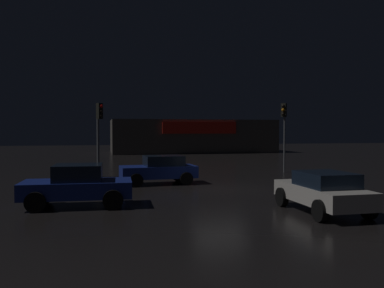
{
  "coord_description": "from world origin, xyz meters",
  "views": [
    {
      "loc": [
        -5.45,
        -18.32,
        2.79
      ],
      "look_at": [
        0.34,
        7.54,
        1.9
      ],
      "focal_mm": 38.07,
      "sensor_mm": 36.0,
      "label": 1
    }
  ],
  "objects_px": {
    "car_far": "(78,185)",
    "car_crossing": "(323,191)",
    "traffic_signal_opposite": "(99,126)",
    "store_building": "(191,136)",
    "car_near": "(160,169)",
    "traffic_signal_main": "(284,120)"
  },
  "relations": [
    {
      "from": "car_far",
      "to": "car_near",
      "type": "bearing_deg",
      "value": 55.59
    },
    {
      "from": "store_building",
      "to": "car_crossing",
      "type": "relative_size",
      "value": 5.03
    },
    {
      "from": "traffic_signal_opposite",
      "to": "car_crossing",
      "type": "xyz_separation_m",
      "value": [
        7.43,
        -12.49,
        -2.34
      ]
    },
    {
      "from": "traffic_signal_main",
      "to": "traffic_signal_opposite",
      "type": "xyz_separation_m",
      "value": [
        -11.87,
        0.08,
        -0.39
      ]
    },
    {
      "from": "car_near",
      "to": "traffic_signal_main",
      "type": "bearing_deg",
      "value": 23.84
    },
    {
      "from": "car_near",
      "to": "car_far",
      "type": "xyz_separation_m",
      "value": [
        -3.81,
        -5.56,
        0.02
      ]
    },
    {
      "from": "car_far",
      "to": "traffic_signal_opposite",
      "type": "bearing_deg",
      "value": 85.57
    },
    {
      "from": "traffic_signal_opposite",
      "to": "car_crossing",
      "type": "height_order",
      "value": "traffic_signal_opposite"
    },
    {
      "from": "traffic_signal_opposite",
      "to": "car_crossing",
      "type": "bearing_deg",
      "value": -59.26
    },
    {
      "from": "traffic_signal_opposite",
      "to": "car_far",
      "type": "distance_m",
      "value": 9.83
    },
    {
      "from": "store_building",
      "to": "car_far",
      "type": "distance_m",
      "value": 38.04
    },
    {
      "from": "traffic_signal_main",
      "to": "car_crossing",
      "type": "bearing_deg",
      "value": -109.68
    },
    {
      "from": "traffic_signal_main",
      "to": "car_far",
      "type": "xyz_separation_m",
      "value": [
        -12.6,
        -9.45,
        -2.68
      ]
    },
    {
      "from": "traffic_signal_main",
      "to": "car_crossing",
      "type": "xyz_separation_m",
      "value": [
        -4.44,
        -12.41,
        -2.73
      ]
    },
    {
      "from": "traffic_signal_main",
      "to": "car_near",
      "type": "relative_size",
      "value": 1.15
    },
    {
      "from": "car_far",
      "to": "store_building",
      "type": "bearing_deg",
      "value": 71.34
    },
    {
      "from": "car_far",
      "to": "car_crossing",
      "type": "bearing_deg",
      "value": -19.93
    },
    {
      "from": "store_building",
      "to": "car_near",
      "type": "xyz_separation_m",
      "value": [
        -8.35,
        -30.45,
        -1.28
      ]
    },
    {
      "from": "traffic_signal_opposite",
      "to": "car_near",
      "type": "relative_size",
      "value": 1.11
    },
    {
      "from": "traffic_signal_opposite",
      "to": "car_far",
      "type": "bearing_deg",
      "value": -94.43
    },
    {
      "from": "car_near",
      "to": "car_crossing",
      "type": "height_order",
      "value": "car_near"
    },
    {
      "from": "store_building",
      "to": "traffic_signal_opposite",
      "type": "distance_m",
      "value": 28.87
    }
  ]
}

